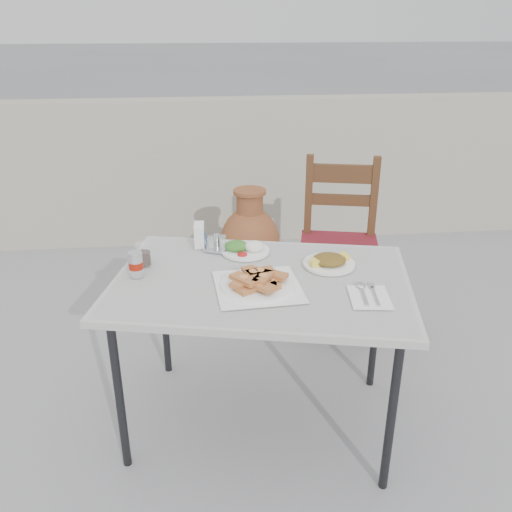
{
  "coord_description": "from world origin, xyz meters",
  "views": [
    {
      "loc": [
        -0.15,
        -2.01,
        1.81
      ],
      "look_at": [
        0.08,
        0.12,
        0.86
      ],
      "focal_mm": 38.0,
      "sensor_mm": 36.0,
      "label": 1
    }
  ],
  "objects": [
    {
      "name": "chair",
      "position": [
        0.68,
        0.95,
        0.54
      ],
      "size": [
        0.56,
        0.56,
        1.05
      ],
      "rotation": [
        0.0,
        0.0,
        -0.23
      ],
      "color": "#38210F",
      "rests_on": "ground"
    },
    {
      "name": "salad_rice_plate",
      "position": [
        0.06,
        0.36,
        0.8
      ],
      "size": [
        0.23,
        0.23,
        0.06
      ],
      "color": "white",
      "rests_on": "cafe_table"
    },
    {
      "name": "salad_chopped_plate",
      "position": [
        0.42,
        0.17,
        0.79
      ],
      "size": [
        0.24,
        0.24,
        0.05
      ],
      "color": "white",
      "rests_on": "cafe_table"
    },
    {
      "name": "soda_can",
      "position": [
        -0.44,
        0.16,
        0.83
      ],
      "size": [
        0.06,
        0.06,
        0.11
      ],
      "color": "silver",
      "rests_on": "cafe_table"
    },
    {
      "name": "cola_glass",
      "position": [
        -0.41,
        0.27,
        0.82
      ],
      "size": [
        0.07,
        0.07,
        0.1
      ],
      "color": "white",
      "rests_on": "cafe_table"
    },
    {
      "name": "terracotta_urn",
      "position": [
        0.19,
        1.46,
        0.35
      ],
      "size": [
        0.43,
        0.43,
        0.75
      ],
      "color": "brown",
      "rests_on": "ground"
    },
    {
      "name": "cafe_table",
      "position": [
        0.1,
        0.07,
        0.72
      ],
      "size": [
        1.43,
        1.12,
        0.77
      ],
      "rotation": [
        0.0,
        0.0,
        -0.22
      ],
      "color": "black",
      "rests_on": "ground"
    },
    {
      "name": "condiment_caddy",
      "position": [
        -0.07,
        0.4,
        0.8
      ],
      "size": [
        0.14,
        0.13,
        0.08
      ],
      "rotation": [
        0.0,
        0.0,
        -0.4
      ],
      "color": "silver",
      "rests_on": "cafe_table"
    },
    {
      "name": "pide_plate",
      "position": [
        0.08,
        -0.01,
        0.81
      ],
      "size": [
        0.37,
        0.37,
        0.07
      ],
      "rotation": [
        0.0,
        0.0,
        0.06
      ],
      "color": "white",
      "rests_on": "cafe_table"
    },
    {
      "name": "ground",
      "position": [
        0.0,
        0.0,
        0.0
      ],
      "size": [
        80.0,
        80.0,
        0.0
      ],
      "primitive_type": "plane",
      "color": "slate",
      "rests_on": "ground"
    },
    {
      "name": "back_wall",
      "position": [
        0.0,
        2.5,
        0.6
      ],
      "size": [
        6.0,
        0.25,
        1.2
      ],
      "primitive_type": "cube",
      "color": "gray",
      "rests_on": "ground"
    },
    {
      "name": "cutlery_napkin",
      "position": [
        0.51,
        -0.13,
        0.78
      ],
      "size": [
        0.18,
        0.23,
        0.02
      ],
      "rotation": [
        0.0,
        0.0,
        -0.13
      ],
      "color": "white",
      "rests_on": "cafe_table"
    },
    {
      "name": "napkin_holder",
      "position": [
        -0.16,
        0.47,
        0.83
      ],
      "size": [
        0.06,
        0.1,
        0.11
      ],
      "rotation": [
        0.0,
        0.0,
        -0.04
      ],
      "color": "white",
      "rests_on": "cafe_table"
    }
  ]
}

